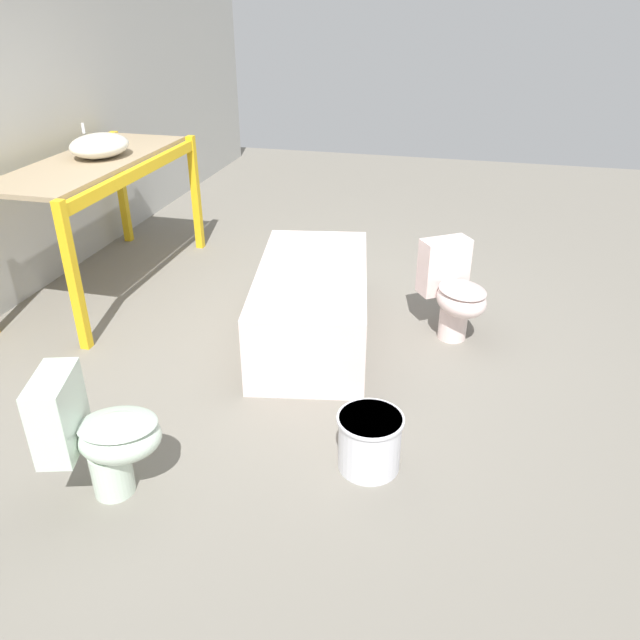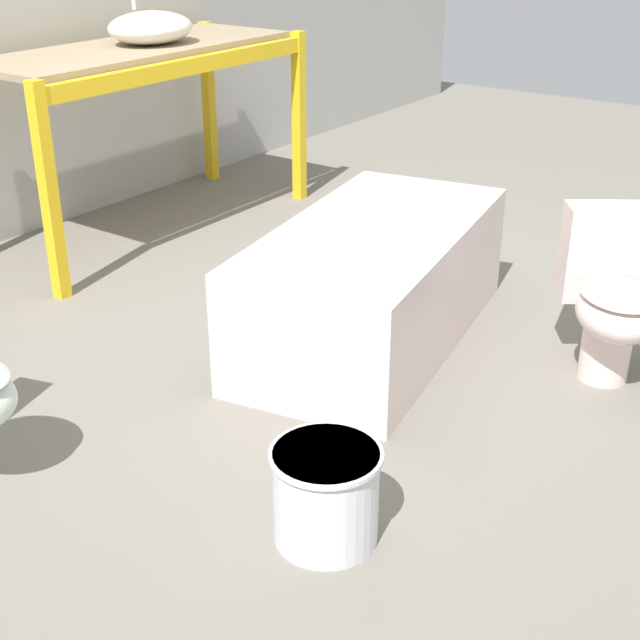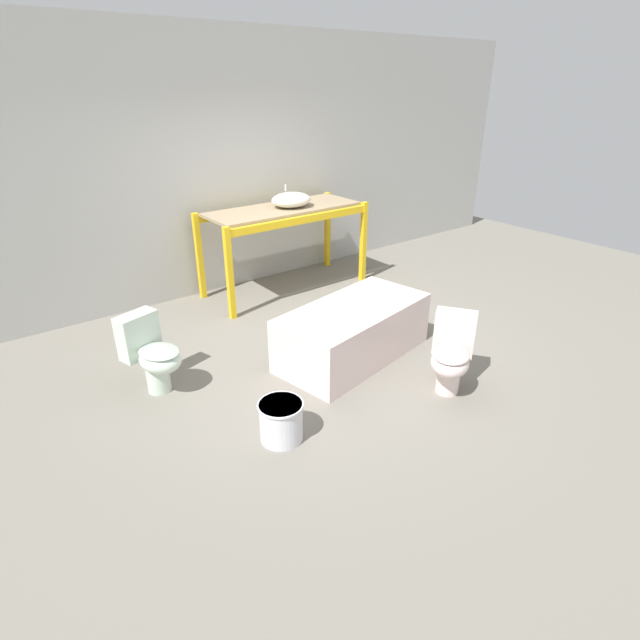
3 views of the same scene
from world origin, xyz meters
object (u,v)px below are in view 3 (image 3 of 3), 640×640
bathtub_main (353,328)px  toilet_near (152,353)px  sink_basin (291,200)px  toilet_far (451,354)px  bucket_white (281,420)px

bathtub_main → toilet_near: (-1.84, 0.63, 0.05)m
sink_basin → bathtub_main: size_ratio=0.31×
toilet_far → sink_basin: bearing=139.8°
sink_basin → toilet_near: size_ratio=0.74×
sink_basin → bucket_white: sink_basin is taller
bathtub_main → toilet_near: toilet_near is taller
toilet_near → toilet_far: size_ratio=1.00×
toilet_far → bucket_white: 1.65m
sink_basin → bucket_white: 3.39m
bathtub_main → toilet_near: 1.94m
bathtub_main → sink_basin: bearing=62.6°
toilet_near → bucket_white: (0.52, -1.30, -0.20)m
toilet_near → bucket_white: 1.41m
toilet_far → toilet_near: bearing=-161.8°
sink_basin → toilet_far: bearing=-96.1°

